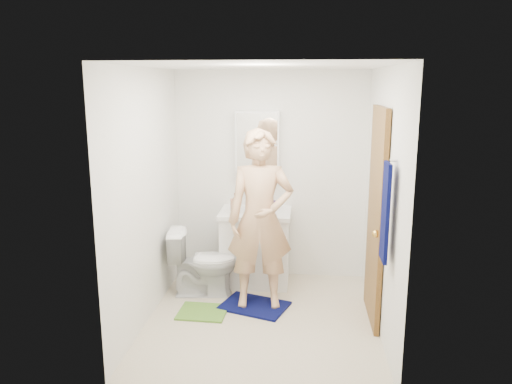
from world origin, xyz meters
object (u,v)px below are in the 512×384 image
man (260,219)px  soap_dispenser (235,203)px  toothbrush_cup (272,205)px  vanity_cabinet (256,249)px  towel (385,212)px  toilet (203,262)px  medicine_cabinet (257,142)px

man → soap_dispenser: bearing=115.2°
toothbrush_cup → vanity_cabinet: bearing=-154.4°
soap_dispenser → toothbrush_cup: bearing=19.9°
towel → man: (-1.07, 0.87, -0.33)m
towel → toilet: (-1.71, 1.11, -0.89)m
toilet → soap_dispenser: bearing=-49.9°
vanity_cabinet → medicine_cabinet: medicine_cabinet is taller
man → medicine_cabinet: bearing=91.7°
medicine_cabinet → man: bearing=-82.7°
towel → toothbrush_cup: size_ratio=6.60×
toothbrush_cup → toilet: bearing=-147.1°
toilet → toothbrush_cup: toothbrush_cup is taller
towel → soap_dispenser: 2.02m
vanity_cabinet → soap_dispenser: bearing=-165.1°
medicine_cabinet → toothbrush_cup: 0.74m
toilet → man: (0.64, -0.24, 0.56)m
towel → toilet: 2.22m
vanity_cabinet → toilet: vanity_cabinet is taller
soap_dispenser → man: 0.65m
man → vanity_cabinet: bearing=94.3°
soap_dispenser → toothbrush_cup: size_ratio=1.75×
towel → man: size_ratio=0.44×
soap_dispenser → man: size_ratio=0.12×
toilet → soap_dispenser: 0.74m
soap_dispenser → toothbrush_cup: (0.41, 0.15, -0.06)m
medicine_cabinet → towel: (1.18, -1.71, -0.35)m
medicine_cabinet → towel: size_ratio=0.87×
toilet → towel: bearing=-128.5°
towel → vanity_cabinet: bearing=128.5°
towel → toothbrush_cup: (-1.00, 1.57, -0.35)m
vanity_cabinet → towel: bearing=-51.5°
toilet → man: man is taller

